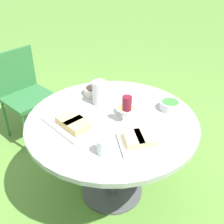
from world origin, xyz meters
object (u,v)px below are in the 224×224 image
at_px(wine_glass, 127,104).
at_px(water_pitcher, 99,93).
at_px(chair_near_left, 23,89).
at_px(dining_table, 112,132).

bearing_deg(wine_glass, water_pitcher, -59.17).
height_order(chair_near_left, wine_glass, wine_glass).
relative_size(chair_near_left, water_pitcher, 4.91).
distance_m(chair_near_left, water_pitcher, 1.03).
height_order(water_pitcher, wine_glass, wine_glass).
height_order(dining_table, wine_glass, wine_glass).
xyz_separation_m(water_pitcher, wine_glass, (-0.16, 0.28, 0.05)).
bearing_deg(water_pitcher, dining_table, 106.92).
bearing_deg(chair_near_left, dining_table, 130.78).
relative_size(dining_table, water_pitcher, 6.67).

